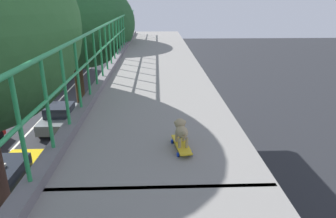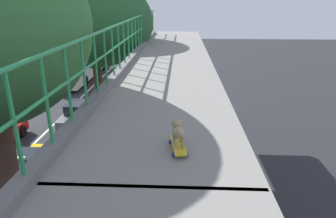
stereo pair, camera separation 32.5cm
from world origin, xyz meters
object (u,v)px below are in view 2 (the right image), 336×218
(car_yellow_cab_fifth, at_px, (27,173))
(city_bus, at_px, (82,58))
(car_grey_seventh, at_px, (81,114))
(small_dog, at_px, (178,130))
(toy_skateboard, at_px, (178,145))

(car_yellow_cab_fifth, xyz_separation_m, city_bus, (-3.48, 18.46, 1.33))
(car_grey_seventh, height_order, small_dog, small_dog)
(city_bus, bearing_deg, car_yellow_cab_fifth, -79.33)
(car_yellow_cab_fifth, bearing_deg, car_grey_seventh, 88.91)
(car_yellow_cab_fifth, distance_m, car_grey_seventh, 6.83)
(car_grey_seventh, height_order, city_bus, city_bus)
(toy_skateboard, height_order, small_dog, small_dog)
(car_grey_seventh, xyz_separation_m, toy_skateboard, (6.31, -13.91, 5.12))
(toy_skateboard, bearing_deg, city_bus, 111.22)
(car_yellow_cab_fifth, height_order, toy_skateboard, toy_skateboard)
(city_bus, height_order, small_dog, small_dog)
(toy_skateboard, distance_m, small_dog, 0.21)
(car_yellow_cab_fifth, relative_size, small_dog, 12.73)
(car_yellow_cab_fifth, height_order, car_grey_seventh, car_yellow_cab_fifth)
(city_bus, height_order, toy_skateboard, toy_skateboard)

